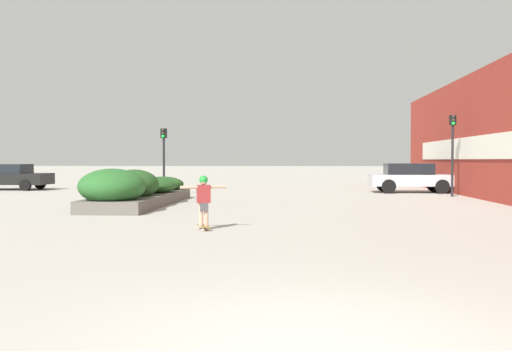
{
  "coord_description": "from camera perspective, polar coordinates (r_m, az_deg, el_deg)",
  "views": [
    {
      "loc": [
        -0.17,
        -5.15,
        1.68
      ],
      "look_at": [
        -1.82,
        18.2,
        1.04
      ],
      "focal_mm": 40.0,
      "sensor_mm": 36.0,
      "label": 1
    }
  ],
  "objects": [
    {
      "name": "traffic_light_left",
      "position": [
        27.22,
        -9.22,
        2.61
      ],
      "size": [
        0.28,
        0.3,
        3.16
      ],
      "color": "black",
      "rests_on": "ground_plane"
    },
    {
      "name": "car_center_left",
      "position": [
        34.81,
        -23.56,
        -0.07
      ],
      "size": [
        4.51,
        2.03,
        1.44
      ],
      "rotation": [
        0.0,
        0.0,
        -1.57
      ],
      "color": "black",
      "rests_on": "ground_plane"
    },
    {
      "name": "skateboard",
      "position": [
        13.74,
        -5.26,
        -5.15
      ],
      "size": [
        0.44,
        0.71,
        0.1
      ],
      "rotation": [
        0.0,
        0.0,
        0.4
      ],
      "color": "olive",
      "rests_on": "ground_plane"
    },
    {
      "name": "ground_plane",
      "position": [
        5.42,
        5.92,
        -16.47
      ],
      "size": [
        300.0,
        300.0,
        0.0
      ],
      "primitive_type": "plane",
      "color": "#ADA89E"
    },
    {
      "name": "planter_box",
      "position": [
        21.26,
        -11.76,
        -1.42
      ],
      "size": [
        2.24,
        8.51,
        1.4
      ],
      "color": "#605B54",
      "rests_on": "ground_plane"
    },
    {
      "name": "skateboarder",
      "position": [
        13.67,
        -5.26,
        -2.0
      ],
      "size": [
        1.06,
        0.5,
        1.21
      ],
      "rotation": [
        0.0,
        0.0,
        0.4
      ],
      "color": "tan",
      "rests_on": "skateboard"
    },
    {
      "name": "car_leftmost",
      "position": [
        30.22,
        15.22,
        -0.15
      ],
      "size": [
        4.22,
        1.97,
        1.5
      ],
      "rotation": [
        0.0,
        0.0,
        -1.57
      ],
      "color": "#BCBCC1",
      "rests_on": "ground_plane"
    },
    {
      "name": "traffic_light_right",
      "position": [
        27.46,
        19.07,
        3.22
      ],
      "size": [
        0.28,
        0.3,
        3.71
      ],
      "color": "black",
      "rests_on": "ground_plane"
    }
  ]
}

